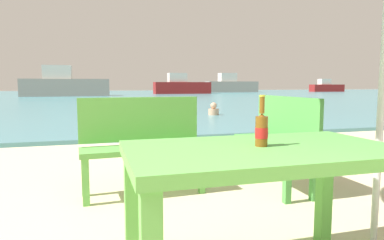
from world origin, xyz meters
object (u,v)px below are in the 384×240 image
beer_bottle_amber (262,128)px  boat_sailboat (231,85)px  bench_green_right (142,139)px  boat_tanker (181,86)px  picnic_table_green (263,168)px  bench_green_left (278,135)px  swimmer_person (214,110)px  boat_cargo_ship (65,85)px  boat_ferry (326,87)px

beer_bottle_amber → boat_sailboat: boat_sailboat is taller
bench_green_right → boat_tanker: (8.57, 32.20, 0.33)m
picnic_table_green → beer_bottle_amber: beer_bottle_amber is taller
bench_green_left → bench_green_right: (-1.43, 0.13, 0.00)m
swimmer_person → boat_sailboat: bearing=66.5°
swimmer_person → boat_tanker: bearing=78.1°
beer_bottle_amber → boat_cargo_ship: 29.53m
boat_ferry → boat_tanker: 22.16m
swimmer_person → boat_sailboat: 32.96m
picnic_table_green → swimmer_person: picnic_table_green is taller
bench_green_left → boat_cargo_ship: boat_cargo_ship is taller
picnic_table_green → boat_cargo_ship: boat_cargo_ship is taller
beer_bottle_amber → swimmer_person: (2.91, 8.90, -0.61)m
boat_cargo_ship → boat_tanker: size_ratio=1.18×
picnic_table_green → boat_sailboat: (16.05, 39.13, 0.30)m
boat_ferry → picnic_table_green: bearing=-127.9°
boat_ferry → bench_green_left: bearing=-128.1°
swimmer_person → boat_sailboat: boat_sailboat is taller
bench_green_right → picnic_table_green: bearing=-77.7°
boat_cargo_ship → boat_ferry: (33.13, 9.07, -0.30)m
bench_green_left → bench_green_right: bearing=174.7°
boat_cargo_ship → swimmer_person: bearing=-73.3°
picnic_table_green → swimmer_person: bearing=71.9°
swimmer_person → bench_green_right: bearing=-114.8°
picnic_table_green → beer_bottle_amber: 0.20m
bench_green_left → boat_cargo_ship: bearing=98.8°
swimmer_person → picnic_table_green: bearing=-108.1°
bench_green_right → boat_tanker: size_ratio=0.20×
boat_tanker → swimmer_person: bearing=-101.9°
swimmer_person → boat_ferry: bearing=47.6°
boat_ferry → boat_tanker: (-21.71, -4.46, 0.17)m
swimmer_person → boat_cargo_ship: boat_cargo_ship is taller
boat_tanker → boat_cargo_ship: bearing=-158.0°
boat_tanker → boat_ferry: bearing=11.6°
bench_green_right → beer_bottle_amber: bearing=-77.8°
bench_green_right → boat_sailboat: 40.81m
bench_green_left → swimmer_person: bench_green_left is taller
boat_sailboat → boat_tanker: boat_sailboat is taller
boat_sailboat → boat_ferry: (13.84, -0.69, -0.25)m
bench_green_left → boat_ferry: boat_ferry is taller
bench_green_right → boat_tanker: 33.32m
boat_sailboat → bench_green_right: bearing=-113.8°
picnic_table_green → bench_green_left: (1.04, 1.64, -0.11)m
boat_sailboat → swimmer_person: bearing=-113.5°
bench_green_left → bench_green_right: same height
picnic_table_green → beer_bottle_amber: bearing=115.4°
beer_bottle_amber → boat_ferry: (29.90, 38.42, -0.15)m
bench_green_right → boat_cargo_ship: bearing=95.9°
boat_sailboat → boat_tanker: 9.41m
picnic_table_green → boat_ferry: (29.89, 38.43, 0.05)m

